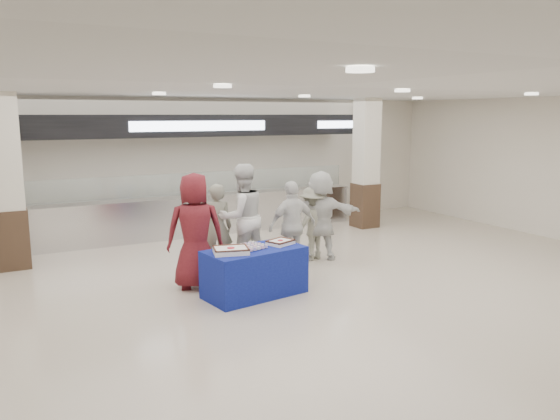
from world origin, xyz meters
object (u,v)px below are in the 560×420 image
civilian_maroon (195,231)px  chef_short (292,226)px  chef_tall (242,217)px  soldier_a (216,228)px  cupcake_tray (252,247)px  soldier_b (313,223)px  display_table (255,272)px  sheet_cake_left (231,250)px  sheet_cake_right (280,242)px  civilian_white (320,215)px

civilian_maroon → chef_short: 1.92m
chef_tall → chef_short: 0.93m
soldier_a → chef_short: bearing=169.7°
cupcake_tray → civilian_maroon: 1.02m
soldier_a → soldier_b: size_ratio=1.11×
soldier_a → chef_tall: bearing=-177.6°
cupcake_tray → chef_tall: chef_tall is taller
soldier_b → soldier_a: bearing=-13.6°
display_table → civilian_maroon: civilian_maroon is taller
sheet_cake_left → chef_short: size_ratio=0.36×
display_table → civilian_maroon: bearing=121.4°
sheet_cake_right → cupcake_tray: size_ratio=1.05×
soldier_a → soldier_b: soldier_a is taller
sheet_cake_right → cupcake_tray: (-0.52, -0.04, -0.01)m
cupcake_tray → soldier_a: 1.53m
sheet_cake_left → soldier_b: 2.81m
sheet_cake_right → chef_short: chef_short is taller
civilian_maroon → chef_short: civilian_maroon is taller
sheet_cake_left → civilian_maroon: (-0.25, 0.89, 0.15)m
chef_short → soldier_b: size_ratio=1.14×
civilian_maroon → civilian_white: bearing=-152.3°
display_table → chef_tall: size_ratio=0.80×
soldier_a → display_table: bearing=104.8°
chef_short → civilian_white: size_ratio=0.93×
sheet_cake_right → civilian_maroon: civilian_maroon is taller
chef_short → civilian_white: civilian_white is taller
display_table → sheet_cake_left: (-0.43, -0.09, 0.43)m
display_table → cupcake_tray: cupcake_tray is taller
civilian_white → soldier_b: bearing=3.8°
sheet_cake_left → cupcake_tray: sheet_cake_left is taller
chef_short → civilian_white: bearing=-156.9°
sheet_cake_left → sheet_cake_right: 0.94m
display_table → cupcake_tray: size_ratio=3.38×
sheet_cake_left → chef_tall: (0.87, 1.55, 0.17)m
sheet_cake_left → cupcake_tray: (0.40, 0.12, -0.02)m
soldier_a → civilian_white: bearing=-170.7°
sheet_cake_left → cupcake_tray: 0.42m
soldier_a → chef_tall: chef_tall is taller
display_table → sheet_cake_left: size_ratio=2.61×
sheet_cake_left → civilian_white: civilian_white is taller
chef_tall → chef_short: (0.79, -0.47, -0.15)m
cupcake_tray → soldier_b: 2.41m
civilian_maroon → soldier_a: 1.02m
soldier_b → sheet_cake_left: bearing=22.9°
chef_tall → soldier_b: size_ratio=1.35×
soldier_a → cupcake_tray: bearing=103.8°
display_table → chef_short: chef_short is taller
cupcake_tray → civilian_white: bearing=32.8°
display_table → soldier_a: bearing=81.8°
sheet_cake_right → civilian_maroon: (-1.17, 0.73, 0.16)m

